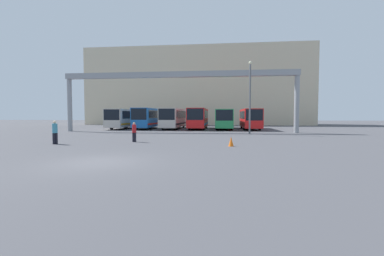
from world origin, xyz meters
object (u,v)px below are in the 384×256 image
object	(u,v)px
bus_slot_2	(174,117)
pedestrian_mid_left	(55,132)
bus_slot_0	(126,117)
traffic_cone	(231,142)
bus_slot_1	(149,117)
lamp_post	(250,95)
bus_slot_3	(198,117)
pedestrian_near_center	(134,132)
bus_slot_4	(224,118)
bus_slot_5	(250,118)

from	to	relation	value
bus_slot_2	pedestrian_mid_left	size ratio (longest dim) A/B	6.49
bus_slot_0	traffic_cone	bearing A→B (deg)	-54.69
bus_slot_0	bus_slot_2	world-z (taller)	bus_slot_2
bus_slot_1	lamp_post	size ratio (longest dim) A/B	1.23
bus_slot_3	pedestrian_mid_left	bearing A→B (deg)	-111.23
bus_slot_2	pedestrian_near_center	bearing A→B (deg)	-88.41
bus_slot_4	bus_slot_5	size ratio (longest dim) A/B	1.15
bus_slot_3	bus_slot_0	bearing A→B (deg)	178.00
bus_slot_1	bus_slot_3	distance (m)	7.95
bus_slot_4	traffic_cone	xyz separation A→B (m)	(0.23, -22.87, -1.40)
bus_slot_2	pedestrian_near_center	xyz separation A→B (m)	(0.58, -20.72, -0.99)
bus_slot_1	pedestrian_mid_left	world-z (taller)	bus_slot_1
bus_slot_0	bus_slot_4	bearing A→B (deg)	0.39
bus_slot_0	bus_slot_1	world-z (taller)	bus_slot_1
bus_slot_0	bus_slot_4	xyz separation A→B (m)	(15.90, 0.11, -0.05)
bus_slot_1	bus_slot_2	world-z (taller)	bus_slot_1
traffic_cone	bus_slot_5	bearing A→B (deg)	80.38
pedestrian_mid_left	lamp_post	xyz separation A→B (m)	(15.50, 12.19, 3.56)
bus_slot_5	traffic_cone	distance (m)	22.48
bus_slot_3	bus_slot_4	distance (m)	4.01
bus_slot_2	bus_slot_4	bearing A→B (deg)	0.66
bus_slot_1	pedestrian_mid_left	bearing A→B (deg)	-91.97
pedestrian_near_center	lamp_post	bearing A→B (deg)	-129.64
bus_slot_4	pedestrian_mid_left	xyz separation A→B (m)	(-12.69, -22.95, -0.80)
bus_slot_3	pedestrian_near_center	bearing A→B (deg)	-99.51
pedestrian_mid_left	traffic_cone	bearing A→B (deg)	131.59
bus_slot_0	bus_slot_4	world-z (taller)	bus_slot_0
bus_slot_1	bus_slot_3	size ratio (longest dim) A/B	0.97
bus_slot_3	bus_slot_4	bearing A→B (deg)	7.51
bus_slot_3	pedestrian_near_center	size ratio (longest dim) A/B	6.63
bus_slot_4	pedestrian_near_center	bearing A→B (deg)	-109.51
bus_slot_5	pedestrian_near_center	size ratio (longest dim) A/B	6.34
bus_slot_2	pedestrian_near_center	distance (m)	20.75
bus_slot_2	bus_slot_5	world-z (taller)	bus_slot_2
bus_slot_2	bus_slot_1	bearing A→B (deg)	-171.28
bus_slot_2	traffic_cone	distance (m)	24.25
bus_slot_5	pedestrian_mid_left	bearing A→B (deg)	-126.89
bus_slot_0	traffic_cone	xyz separation A→B (m)	(16.12, -22.76, -1.45)
bus_slot_3	traffic_cone	size ratio (longest dim) A/B	15.88
bus_slot_0	bus_slot_2	xyz separation A→B (m)	(7.95, 0.02, 0.04)
traffic_cone	bus_slot_2	bearing A→B (deg)	109.74
bus_slot_2	bus_slot_5	xyz separation A→B (m)	(11.92, -0.66, -0.06)
bus_slot_2	bus_slot_4	distance (m)	7.95
bus_slot_1	pedestrian_near_center	bearing A→B (deg)	-77.25
bus_slot_4	bus_slot_5	bearing A→B (deg)	-10.72
bus_slot_5	lamp_post	distance (m)	10.44
bus_slot_1	traffic_cone	world-z (taller)	bus_slot_1
bus_slot_3	traffic_cone	world-z (taller)	bus_slot_3
traffic_cone	bus_slot_4	bearing A→B (deg)	90.57
bus_slot_2	bus_slot_4	size ratio (longest dim) A/B	0.98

